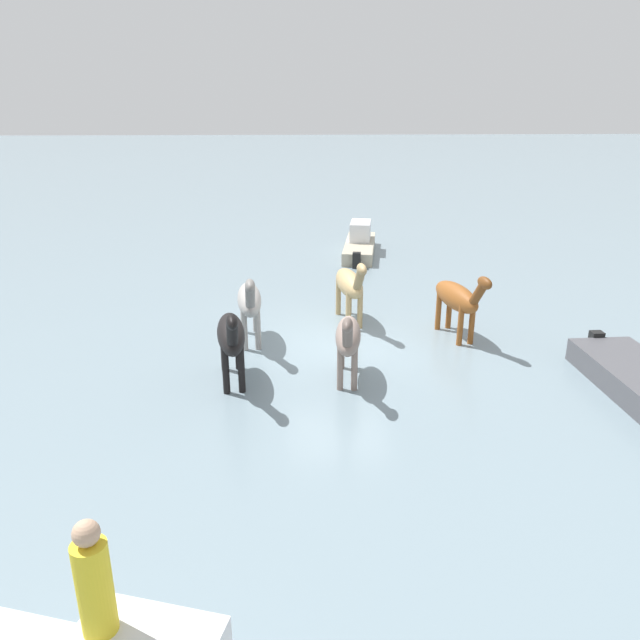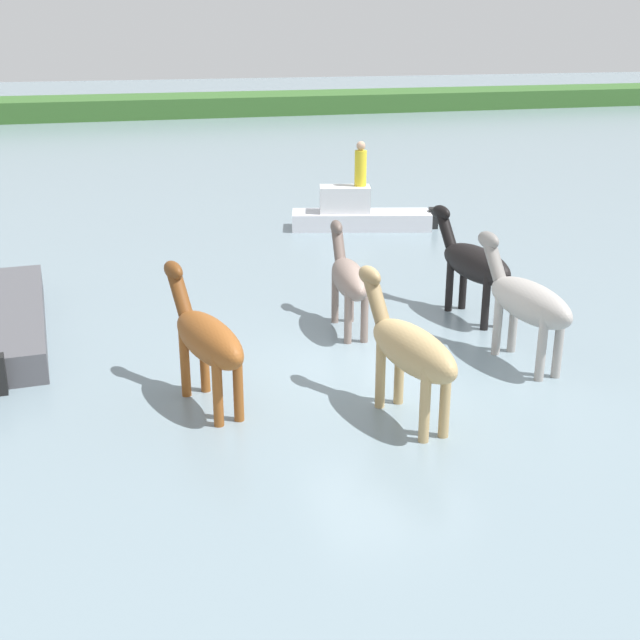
% 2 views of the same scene
% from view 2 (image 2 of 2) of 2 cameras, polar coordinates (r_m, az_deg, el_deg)
% --- Properties ---
extents(ground_plane, '(169.80, 169.80, 0.00)m').
position_cam_2_polar(ground_plane, '(12.93, 4.95, -3.49)').
color(ground_plane, gray).
extents(distant_shoreline, '(152.82, 6.00, 2.40)m').
position_cam_2_polar(distant_shoreline, '(54.50, -12.50, 13.96)').
color(distant_shoreline, '#325D27').
rests_on(distant_shoreline, ground_plane).
extents(horse_gray_outer, '(0.72, 2.31, 1.79)m').
position_cam_2_polar(horse_gray_outer, '(14.24, 2.04, 2.99)').
color(horse_gray_outer, gray).
rests_on(horse_gray_outer, ground_plane).
extents(horse_chestnut_trailing, '(0.77, 2.50, 1.94)m').
position_cam_2_polar(horse_chestnut_trailing, '(13.16, 14.42, 1.32)').
color(horse_chestnut_trailing, '#9E9993').
rests_on(horse_chestnut_trailing, ground_plane).
extents(horse_rear_stallion, '(1.02, 2.43, 1.89)m').
position_cam_2_polar(horse_rear_stallion, '(11.39, -8.06, -1.27)').
color(horse_rear_stallion, brown).
rests_on(horse_rear_stallion, ground_plane).
extents(horse_dark_mare, '(0.86, 2.48, 1.91)m').
position_cam_2_polar(horse_dark_mare, '(10.94, 6.36, -2.01)').
color(horse_dark_mare, tan).
rests_on(horse_dark_mare, ground_plane).
extents(horse_mid_herd, '(0.83, 2.49, 1.93)m').
position_cam_2_polar(horse_mid_herd, '(15.15, 10.81, 3.99)').
color(horse_mid_herd, black).
rests_on(horse_mid_herd, ground_plane).
extents(boat_launch_far, '(4.01, 2.05, 1.31)m').
position_cam_2_polar(boat_launch_far, '(22.16, 2.75, 7.27)').
color(boat_launch_far, silver).
rests_on(boat_launch_far, ground_plane).
extents(boat_dinghy_port, '(1.65, 5.47, 0.76)m').
position_cam_2_polar(boat_dinghy_port, '(15.40, -21.63, -0.27)').
color(boat_dinghy_port, '#4C4C51').
rests_on(boat_dinghy_port, ground_plane).
extents(person_helmsman_aft, '(0.32, 0.32, 1.19)m').
position_cam_2_polar(person_helmsman_aft, '(21.96, 2.90, 10.89)').
color(person_helmsman_aft, yellow).
rests_on(person_helmsman_aft, boat_launch_far).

